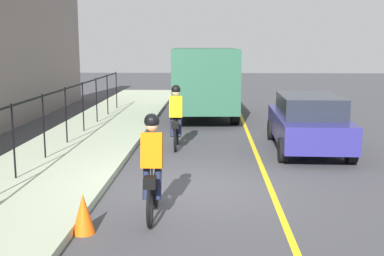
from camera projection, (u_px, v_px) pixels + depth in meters
ground_plane at (194, 187)px, 10.31m from camera, size 80.00×80.00×0.00m
lane_line_centre at (270, 188)px, 10.25m from camera, size 36.00×0.12×0.01m
sidewalk at (34, 182)px, 10.43m from camera, size 40.00×3.20×0.15m
iron_fence at (29, 116)px, 11.21m from camera, size 20.93×0.04×1.60m
cyclist_lead at (176, 117)px, 13.97m from camera, size 1.71×0.37×1.83m
cyclist_follow at (152, 167)px, 8.36m from camera, size 1.71×0.37×1.83m
patrol_sedan at (308, 122)px, 13.71m from camera, size 4.44×2.01×1.58m
box_truck_background at (203, 79)px, 19.89m from camera, size 6.81×2.78×2.78m
traffic_cone_near at (83, 213)px, 7.78m from camera, size 0.36×0.36×0.65m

